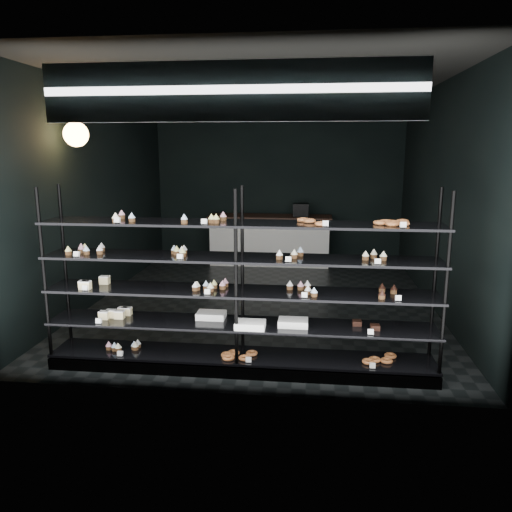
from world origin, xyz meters
The scene contains 5 objects.
room centered at (0.00, 0.00, 1.60)m, with size 5.01×6.01×3.20m.
display_shelf centered at (-0.03, -2.45, 0.63)m, with size 4.00×0.50×1.91m.
signage centered at (0.00, -2.93, 2.75)m, with size 3.30×0.05×0.50m.
pendant_lamp centered at (-2.20, -1.27, 2.45)m, with size 0.30×0.30×0.88m.
service_counter centered at (-0.11, 2.50, 0.50)m, with size 2.43×0.65×1.23m.
Camera 1 is at (0.72, -7.29, 2.27)m, focal length 35.00 mm.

